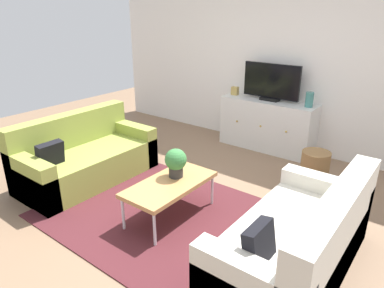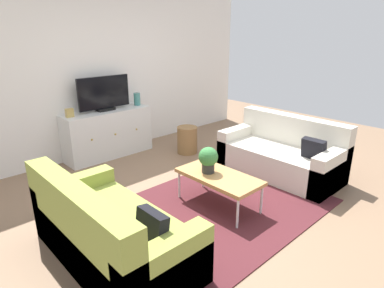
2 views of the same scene
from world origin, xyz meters
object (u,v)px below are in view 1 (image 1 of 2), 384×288
potted_plant (175,161)px  glass_vase (309,100)px  couch_right_side (302,245)px  coffee_table (170,185)px  couch_left_side (83,158)px  mantel_clock (235,91)px  wicker_basket (314,169)px  flat_screen_tv (271,82)px  tv_console (267,125)px

potted_plant → glass_vase: 2.33m
couch_right_side → glass_vase: 2.60m
coffee_table → couch_left_side: bearing=179.6°
mantel_clock → wicker_basket: size_ratio=0.28×
flat_screen_tv → mantel_clock: size_ratio=6.72×
couch_right_side → potted_plant: bearing=174.8°
potted_plant → tv_console: 2.25m
flat_screen_tv → glass_vase: size_ratio=4.13×
couch_right_side → tv_console: 2.80m
couch_right_side → wicker_basket: size_ratio=3.70×
flat_screen_tv → wicker_basket: flat_screen_tv is taller
couch_right_side → wicker_basket: 1.64m
tv_console → glass_vase: 0.78m
coffee_table → wicker_basket: bearing=59.0°
couch_left_side → glass_vase: glass_vase is taller
couch_right_side → coffee_table: bearing=-179.6°
couch_left_side → tv_console: 2.75m
coffee_table → wicker_basket: 1.86m
potted_plant → wicker_basket: size_ratio=0.68×
mantel_clock → wicker_basket: 1.92m
couch_right_side → glass_vase: size_ratio=8.00×
couch_right_side → potted_plant: (-1.44, 0.13, 0.30)m
potted_plant → wicker_basket: potted_plant is taller
coffee_table → glass_vase: (0.52, 2.38, 0.50)m
glass_vase → couch_left_side: bearing=-129.9°
coffee_table → mantel_clock: size_ratio=7.74×
coffee_table → flat_screen_tv: 2.50m
couch_right_side → tv_console: (-1.48, 2.37, 0.11)m
couch_left_side → glass_vase: bearing=50.1°
coffee_table → wicker_basket: size_ratio=2.20×
tv_console → mantel_clock: size_ratio=11.09×
mantel_clock → couch_right_side: bearing=-48.7°
tv_console → glass_vase: glass_vase is taller
coffee_table → mantel_clock: 2.52m
potted_plant → flat_screen_tv: 2.31m
couch_left_side → tv_console: couch_left_side is taller
coffee_table → glass_vase: 2.49m
couch_left_side → potted_plant: 1.47m
potted_plant → flat_screen_tv: (-0.04, 2.26, 0.46)m
tv_console → wicker_basket: tv_console is taller
mantel_clock → coffee_table: bearing=-74.0°
glass_vase → mantel_clock: (-1.20, 0.00, -0.04)m
couch_left_side → tv_console: bearing=59.7°
couch_right_side → glass_vase: bearing=110.4°
mantel_clock → glass_vase: bearing=0.0°
couch_right_side → flat_screen_tv: (-1.48, 2.39, 0.76)m
tv_console → glass_vase: (0.60, 0.00, 0.49)m
coffee_table → flat_screen_tv: (-0.08, 2.40, 0.67)m
flat_screen_tv → glass_vase: 0.62m
wicker_basket → flat_screen_tv: bearing=141.7°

